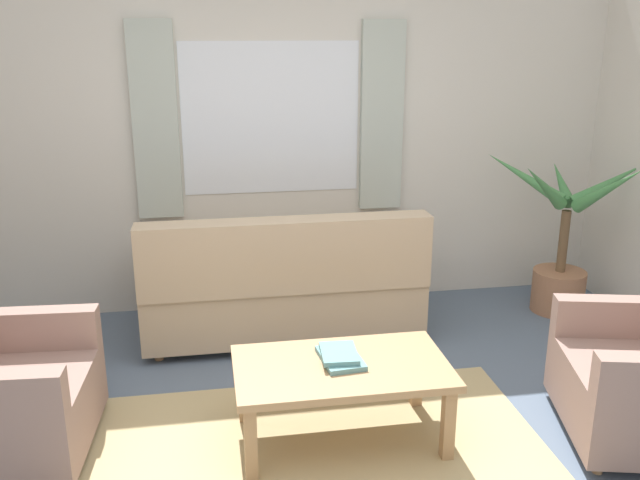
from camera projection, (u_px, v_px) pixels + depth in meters
name	position (u px, v px, depth m)	size (l,w,h in m)	color
ground_plane	(322.00, 469.00, 3.37)	(6.24, 6.24, 0.00)	slate
wall_back	(271.00, 138.00, 5.12)	(5.32, 0.12, 2.60)	silver
window_with_curtains	(271.00, 119.00, 4.99)	(1.98, 0.07, 1.40)	white
area_rug	(322.00, 468.00, 3.37)	(2.36, 1.72, 0.01)	tan
couch	(283.00, 287.00, 4.74)	(1.90, 0.82, 0.92)	tan
coffee_table	(341.00, 374.00, 3.51)	(1.10, 0.64, 0.44)	#A87F56
book_stack_on_table	(340.00, 356.00, 3.52)	(0.22, 0.32, 0.05)	#5B8E93
potted_plant	(562.00, 252.00, 5.13)	(1.14, 1.04, 1.26)	#9E6B4C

